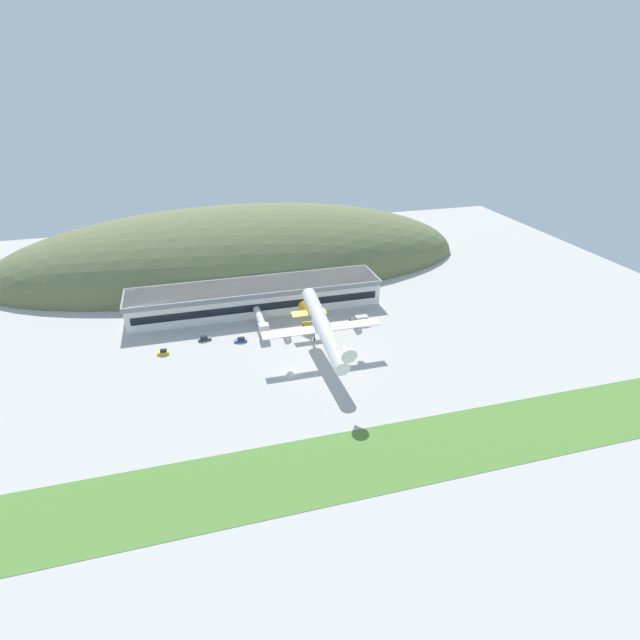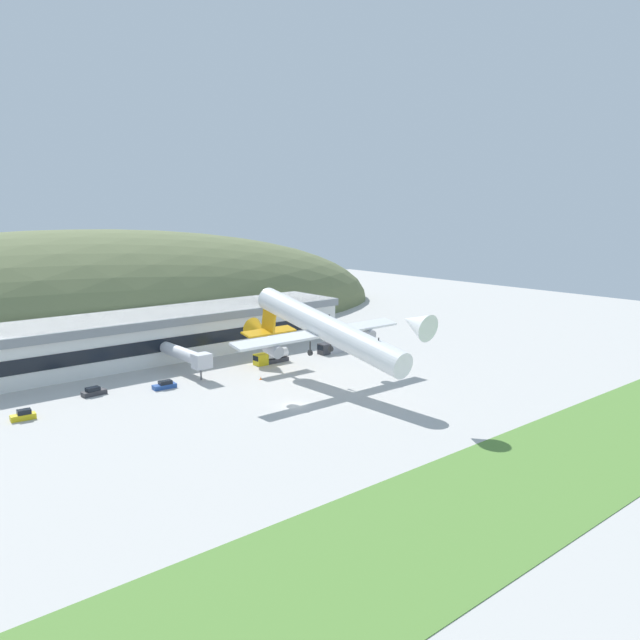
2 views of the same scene
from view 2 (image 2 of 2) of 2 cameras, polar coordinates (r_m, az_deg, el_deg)
ground_plane at (r=108.46m, az=-2.40°, el=-7.82°), size 344.65×344.65×0.00m
grass_strip_foreground at (r=81.43m, az=16.80°, el=-14.55°), size 310.19×22.41×0.08m
hill_backdrop at (r=193.18m, az=-21.57°, el=-0.51°), size 219.12×86.59×55.15m
terminal_building at (r=146.28m, az=-15.06°, el=-1.10°), size 96.17×18.89×10.13m
jetway_0 at (r=129.96m, az=-12.11°, el=-3.17°), size 3.38×17.18×5.43m
cargo_airplane at (r=117.38m, az=0.35°, el=-0.82°), size 38.44×50.39×13.64m
service_car_0 at (r=111.92m, az=-25.49°, el=-7.89°), size 3.89×1.95×1.68m
service_car_1 at (r=121.67m, az=-14.02°, el=-5.81°), size 4.47×2.07×1.49m
service_car_2 at (r=121.12m, az=-19.98°, el=-6.19°), size 4.45×2.14×1.54m
fuel_truck at (r=146.37m, az=1.08°, el=-2.46°), size 6.79×2.45×3.05m
box_truck at (r=137.29m, az=-4.45°, el=-3.35°), size 8.33×2.27×3.05m
traffic_cone_0 at (r=124.70m, az=-5.44°, el=-5.31°), size 0.52×0.52×0.58m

